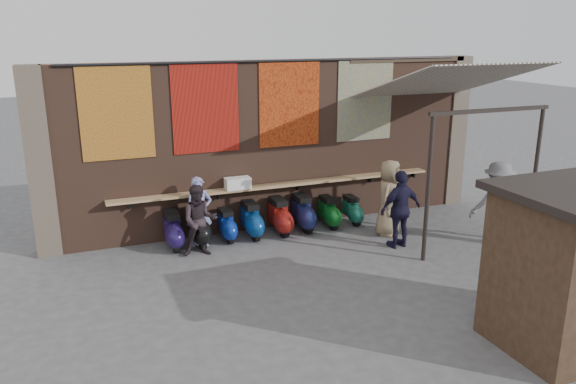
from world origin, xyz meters
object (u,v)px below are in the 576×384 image
object	(u,v)px
scooter_stool_4	(280,217)
scooter_stool_7	(352,210)
scooter_stool_2	(227,225)
shopper_grey	(497,203)
scooter_stool_3	(251,220)
shelf_box	(238,183)
diner_left	(199,212)
shopper_navy	(400,209)
diner_right	(200,221)
scooter_stool_5	(303,213)
scooter_stool_6	(329,212)
market_stall	(576,271)
scooter_stool_1	(199,227)
shopper_tan	(389,198)
scooter_stool_0	(173,231)

from	to	relation	value
scooter_stool_4	scooter_stool_7	size ratio (longest dim) A/B	1.24
scooter_stool_2	shopper_grey	size ratio (longest dim) A/B	0.40
scooter_stool_3	scooter_stool_4	size ratio (longest dim) A/B	0.98
shelf_box	scooter_stool_4	bearing A→B (deg)	-18.55
diner_left	shopper_grey	bearing A→B (deg)	-11.49
diner_left	shopper_navy	distance (m)	4.44
diner_right	shopper_navy	bearing A→B (deg)	-6.03
scooter_stool_5	diner_right	bearing A→B (deg)	-166.48
shelf_box	scooter_stool_6	world-z (taller)	shelf_box
scooter_stool_3	market_stall	world-z (taller)	market_stall
diner_left	market_stall	size ratio (longest dim) A/B	0.66
scooter_stool_2	scooter_stool_6	world-z (taller)	scooter_stool_6
shelf_box	diner_right	xyz separation A→B (m)	(-1.12, -0.90, -0.48)
scooter_stool_1	diner_right	distance (m)	0.70
scooter_stool_7	scooter_stool_4	bearing A→B (deg)	-178.80
scooter_stool_5	market_stall	bearing A→B (deg)	-73.47
scooter_stool_1	diner_left	world-z (taller)	diner_left
diner_left	shopper_tan	xyz separation A→B (m)	(4.27, -0.93, 0.11)
scooter_stool_6	scooter_stool_4	bearing A→B (deg)	-179.54
scooter_stool_1	scooter_stool_6	xyz separation A→B (m)	(3.22, 0.01, -0.05)
scooter_stool_6	scooter_stool_7	xyz separation A→B (m)	(0.66, 0.03, -0.03)
scooter_stool_1	diner_left	distance (m)	0.37
shelf_box	diner_right	distance (m)	1.51
scooter_stool_3	scooter_stool_5	distance (m)	1.31
scooter_stool_4	shopper_tan	distance (m)	2.59
scooter_stool_0	diner_right	bearing A→B (deg)	-51.54
diner_left	scooter_stool_3	bearing A→B (deg)	10.84
scooter_stool_5	market_stall	world-z (taller)	market_stall
scooter_stool_3	diner_right	size ratio (longest dim) A/B	0.56
shelf_box	market_stall	xyz separation A→B (m)	(3.36, -6.43, -0.06)
scooter_stool_5	shopper_grey	xyz separation A→B (m)	(3.73, -2.34, 0.52)
scooter_stool_0	diner_left	distance (m)	0.70
scooter_stool_4	shopper_navy	world-z (taller)	shopper_navy
scooter_stool_6	diner_right	bearing A→B (deg)	-169.71
scooter_stool_5	diner_left	bearing A→B (deg)	-178.22
scooter_stool_3	shopper_tan	xyz separation A→B (m)	(3.05, -0.99, 0.49)
scooter_stool_0	market_stall	size ratio (longest dim) A/B	0.36
scooter_stool_2	market_stall	distance (m)	7.25
scooter_stool_4	shopper_grey	world-z (taller)	shopper_grey
scooter_stool_1	scooter_stool_2	xyz separation A→B (m)	(0.66, 0.05, -0.06)
scooter_stool_3	shopper_grey	world-z (taller)	shopper_grey
scooter_stool_2	scooter_stool_4	world-z (taller)	scooter_stool_4
scooter_stool_2	scooter_stool_5	world-z (taller)	scooter_stool_5
scooter_stool_2	shelf_box	bearing A→B (deg)	35.43
scooter_stool_2	diner_left	world-z (taller)	diner_left
scooter_stool_1	scooter_stool_4	world-z (taller)	scooter_stool_1
diner_left	shopper_tan	world-z (taller)	shopper_tan
scooter_stool_0	scooter_stool_3	size ratio (longest dim) A/B	1.00
scooter_stool_5	market_stall	distance (m)	6.47
scooter_stool_3	scooter_stool_6	distance (m)	1.98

